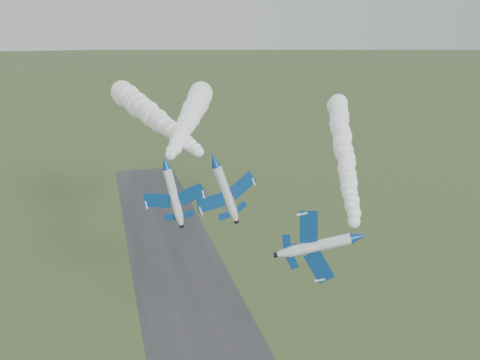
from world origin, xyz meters
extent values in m
cube|color=#2D2D2F|center=(0.00, 30.00, 0.02)|extent=(24.00, 260.00, 0.04)
cylinder|color=white|center=(14.97, -3.19, 35.06)|extent=(4.70, 8.52, 1.86)
cone|color=navy|center=(13.10, -8.15, 35.06)|extent=(2.51, 2.71, 1.86)
cone|color=white|center=(16.77, 1.59, 35.06)|extent=(2.37, 2.34, 1.86)
cylinder|color=black|center=(17.12, 2.53, 35.06)|extent=(1.09, 0.89, 0.94)
ellipsoid|color=black|center=(14.71, -5.40, 35.22)|extent=(2.17, 3.13, 1.24)
cube|color=navy|center=(14.34, -2.09, 37.90)|extent=(2.16, 2.74, 4.46)
cube|color=navy|center=(15.89, -2.68, 32.13)|extent=(2.16, 2.74, 4.46)
cube|color=navy|center=(16.03, 0.90, 36.60)|extent=(0.99, 1.26, 1.95)
cube|color=navy|center=(16.86, 0.59, 33.52)|extent=(0.99, 1.26, 1.95)
cube|color=navy|center=(17.53, 0.08, 35.42)|extent=(2.58, 2.26, 0.72)
cylinder|color=white|center=(-7.68, 18.97, 40.99)|extent=(4.05, 8.13, 1.69)
cone|color=navy|center=(-9.22, 14.17, 40.99)|extent=(2.25, 2.51, 1.69)
cone|color=white|center=(-6.19, 23.59, 40.99)|extent=(2.13, 2.15, 1.69)
cylinder|color=black|center=(-5.90, 24.50, 40.99)|extent=(0.99, 0.81, 0.86)
ellipsoid|color=black|center=(-8.41, 17.05, 41.51)|extent=(1.91, 2.95, 1.13)
cube|color=navy|center=(-10.08, 20.54, 40.26)|extent=(4.80, 3.49, 1.03)
cube|color=navy|center=(-4.76, 18.83, 41.43)|extent=(4.80, 3.49, 1.03)
cube|color=navy|center=(-7.88, 23.23, 40.67)|extent=(2.11, 1.57, 0.48)
cube|color=navy|center=(-5.04, 22.32, 41.30)|extent=(2.11, 1.57, 0.48)
cube|color=navy|center=(-6.77, 22.64, 42.20)|extent=(0.98, 1.62, 2.07)
cylinder|color=white|center=(0.32, 19.45, 40.75)|extent=(4.01, 9.12, 2.03)
cone|color=navy|center=(1.61, 13.99, 40.75)|extent=(2.51, 2.73, 2.03)
cone|color=white|center=(-0.92, 24.71, 40.75)|extent=(2.41, 2.32, 2.03)
cylinder|color=black|center=(-1.16, 25.74, 40.75)|extent=(1.15, 0.85, 1.03)
ellipsoid|color=black|center=(0.65, 17.18, 41.31)|extent=(2.02, 3.28, 1.35)
cube|color=navy|center=(-2.74, 19.60, 39.54)|extent=(5.10, 3.54, 1.76)
cube|color=navy|center=(3.09, 20.98, 41.66)|extent=(5.10, 3.54, 1.76)
cube|color=navy|center=(-2.26, 23.41, 40.19)|extent=(2.24, 1.60, 0.81)
cube|color=navy|center=(0.85, 24.15, 41.32)|extent=(2.24, 1.60, 0.81)
cube|color=navy|center=(-1.09, 23.43, 42.05)|extent=(1.26, 1.85, 2.24)
camera|label=1|loc=(-17.45, -62.48, 63.38)|focal=40.00mm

